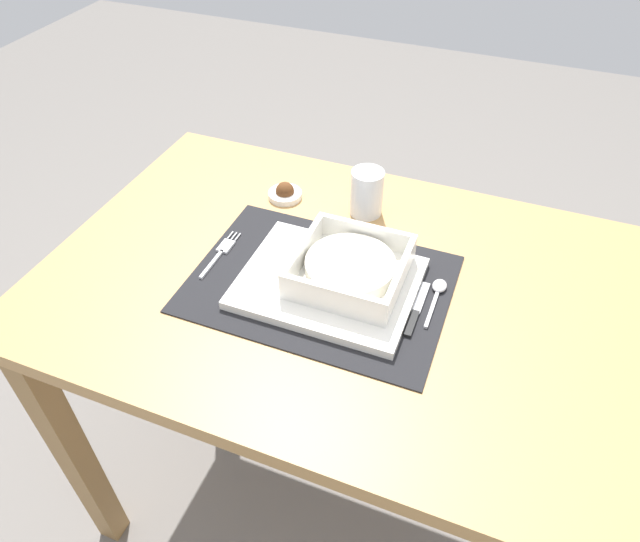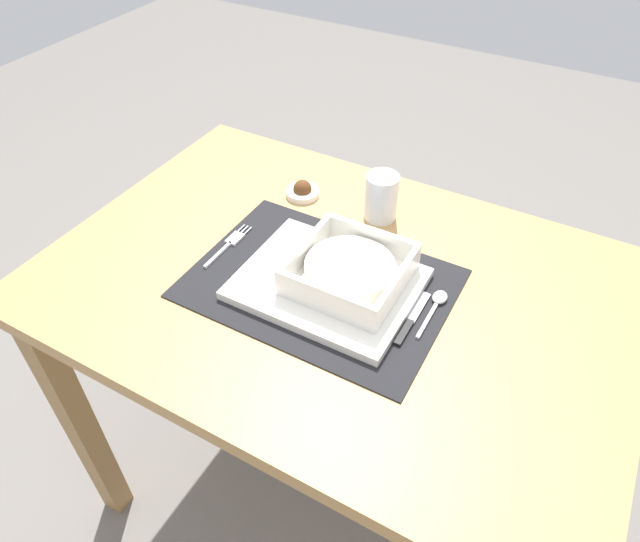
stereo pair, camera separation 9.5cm
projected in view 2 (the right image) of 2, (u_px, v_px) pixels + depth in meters
ground_plane at (330, 486)px, 1.49m from camera, size 6.00×6.00×0.00m
dining_table at (334, 321)px, 1.06m from camera, size 1.00×0.69×0.74m
placemat at (320, 283)px, 0.98m from camera, size 0.43×0.31×0.00m
serving_plate at (328, 284)px, 0.96m from camera, size 0.29×0.23×0.02m
porridge_bowl at (350, 271)px, 0.94m from camera, size 0.18×0.18×0.05m
fork at (231, 242)px, 1.05m from camera, size 0.02×0.13×0.00m
spoon at (437, 302)px, 0.93m from camera, size 0.02×0.11×0.01m
butter_knife at (411, 321)px, 0.91m from camera, size 0.01×0.13×0.01m
bread_knife at (396, 314)px, 0.92m from camera, size 0.01×0.13×0.01m
drinking_glass at (381, 199)px, 1.09m from camera, size 0.06×0.06×0.09m
condiment_saucer at (302, 191)px, 1.16m from camera, size 0.07×0.07×0.04m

